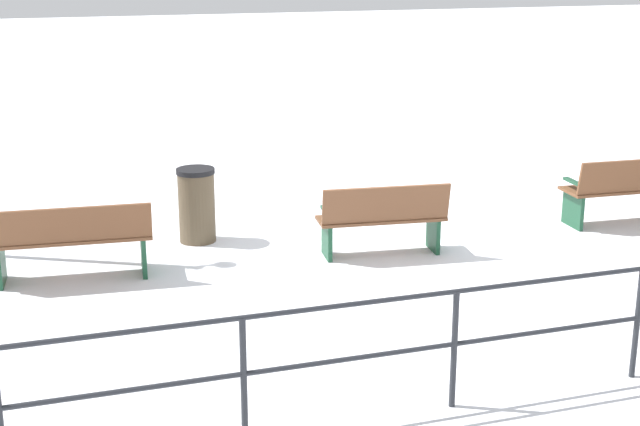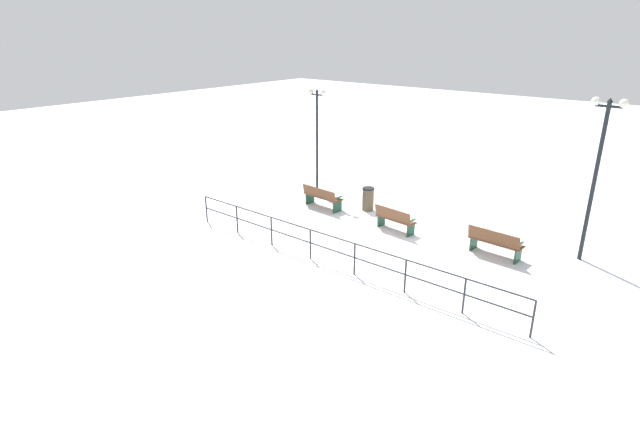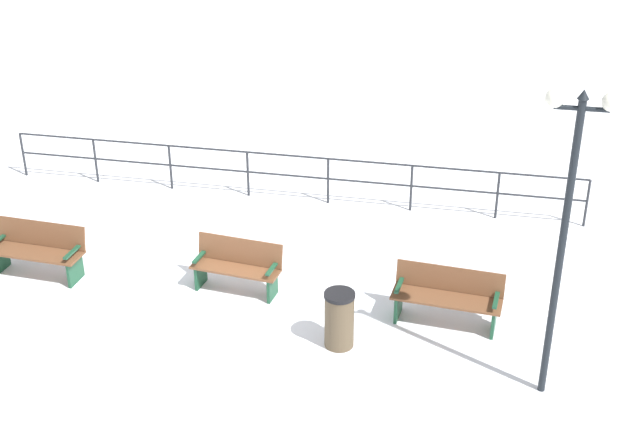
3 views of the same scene
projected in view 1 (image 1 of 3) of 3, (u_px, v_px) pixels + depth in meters
name	position (u px, v px, depth m)	size (l,w,h in m)	color
ground_plane	(376.00, 250.00, 10.86)	(80.00, 80.00, 0.00)	white
bench_nearest	(628.00, 189.00, 11.75)	(0.67, 1.67, 0.91)	brown
bench_second	(383.00, 218.00, 10.54)	(0.65, 1.54, 0.88)	brown
bench_third	(71.00, 239.00, 9.75)	(0.70, 1.74, 0.88)	brown
waterfront_railing	(550.00, 316.00, 7.24)	(0.05, 11.72, 0.99)	#26282D
trash_bin	(197.00, 205.00, 11.08)	(0.47, 0.47, 0.92)	brown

